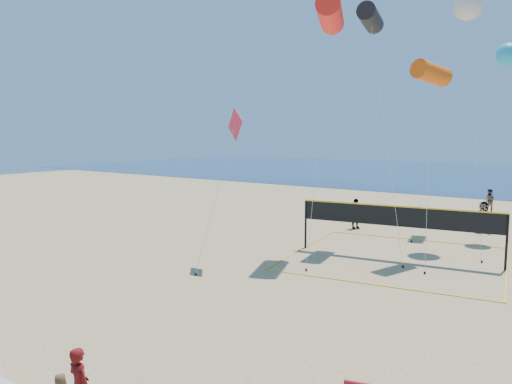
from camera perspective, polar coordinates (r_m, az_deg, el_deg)
The scene contains 10 objects.
far_person_0 at distance 29.68m, azimuth 11.28°, elevation -2.44°, with size 1.04×0.43×1.77m, color gray.
far_person_1 at distance 30.93m, azimuth 24.52°, elevation -2.58°, with size 1.62×0.51×1.74m, color gray.
far_person_3 at distance 39.05m, azimuth 25.18°, elevation -0.87°, with size 0.78×0.60×1.60m, color gray.
volleyball_net at distance 23.02m, azimuth 15.88°, elevation -3.36°, with size 10.09×9.96×2.38m.
kite_0 at distance 24.38m, azimuth 8.48°, elevation 19.48°, with size 2.17×5.38×11.70m.
kite_1 at distance 26.83m, azimuth 12.94°, elevation 18.80°, with size 4.19×5.38×11.86m.
kite_2 at distance 23.98m, azimuth 19.41°, elevation 12.67°, with size 1.79×4.43×8.77m.
kite_3 at distance 21.37m, azimuth -2.63°, elevation 6.84°, with size 1.30×3.22×6.67m.
kite_6 at distance 28.72m, azimuth 23.11°, elevation 18.98°, with size 2.90×5.29×12.62m.
kite_7 at distance 30.56m, azimuth 26.86°, elevation 13.83°, with size 4.64×4.96×10.32m.
Camera 1 is at (5.59, -7.76, 5.62)m, focal length 35.00 mm.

